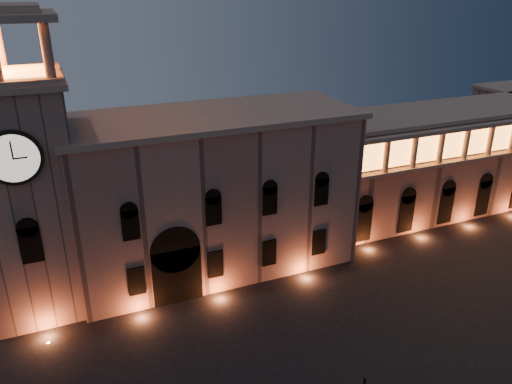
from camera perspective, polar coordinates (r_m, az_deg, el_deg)
government_building at (r=54.71m, az=-4.91°, el=-0.07°), size 30.80×12.80×17.60m
clock_tower at (r=50.38m, az=-25.00°, el=0.28°), size 9.80×9.80×32.40m
colonnade_wing at (r=73.82m, az=20.61°, el=3.46°), size 40.60×11.50×14.50m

